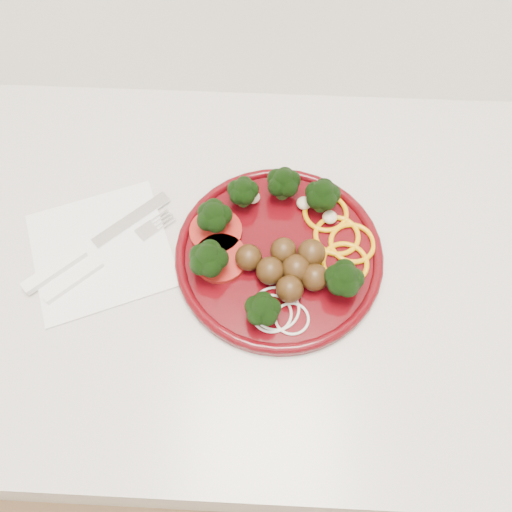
{
  "coord_description": "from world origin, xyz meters",
  "views": [
    {
      "loc": [
        0.02,
        1.39,
        1.49
      ],
      "look_at": [
        0.0,
        1.69,
        0.92
      ],
      "focal_mm": 35.0,
      "sensor_mm": 36.0,
      "label": 1
    }
  ],
  "objects_px": {
    "plate": "(277,249)",
    "napkin": "(101,250)",
    "fork": "(89,270)",
    "knife": "(80,253)"
  },
  "relations": [
    {
      "from": "napkin",
      "to": "knife",
      "type": "distance_m",
      "value": 0.03
    },
    {
      "from": "plate",
      "to": "napkin",
      "type": "distance_m",
      "value": 0.24
    },
    {
      "from": "knife",
      "to": "fork",
      "type": "xyz_separation_m",
      "value": [
        0.02,
        -0.02,
        -0.0
      ]
    },
    {
      "from": "knife",
      "to": "fork",
      "type": "relative_size",
      "value": 1.12
    },
    {
      "from": "napkin",
      "to": "knife",
      "type": "bearing_deg",
      "value": -158.82
    },
    {
      "from": "napkin",
      "to": "fork",
      "type": "xyz_separation_m",
      "value": [
        -0.01,
        -0.03,
        0.01
      ]
    },
    {
      "from": "plate",
      "to": "fork",
      "type": "relative_size",
      "value": 1.78
    },
    {
      "from": "napkin",
      "to": "fork",
      "type": "bearing_deg",
      "value": -102.84
    },
    {
      "from": "plate",
      "to": "knife",
      "type": "xyz_separation_m",
      "value": [
        -0.26,
        -0.01,
        -0.01
      ]
    },
    {
      "from": "fork",
      "to": "plate",
      "type": "bearing_deg",
      "value": -35.48
    }
  ]
}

